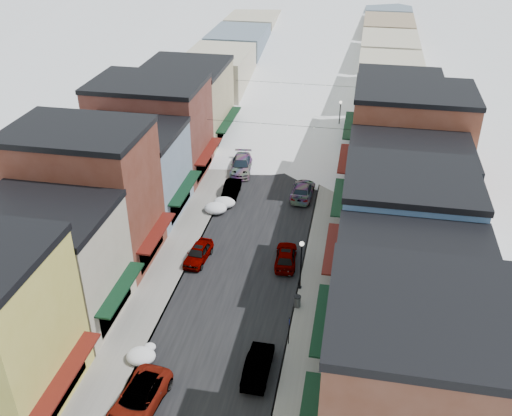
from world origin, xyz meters
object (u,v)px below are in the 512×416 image
at_px(car_white_suv, 139,399).
at_px(car_green_sedan, 258,365).
at_px(trash_can, 297,301).
at_px(car_silver_sedan, 198,253).
at_px(streetlamp_near, 301,259).
at_px(car_dark_hatch, 231,190).

bearing_deg(car_white_suv, car_green_sedan, 38.70).
distance_m(car_green_sedan, trash_can, 7.70).
xyz_separation_m(car_silver_sedan, streetlamp_near, (9.50, -2.51, 2.31)).
xyz_separation_m(car_white_suv, car_dark_hatch, (-0.61, 29.11, -0.05)).
bearing_deg(trash_can, car_green_sedan, -103.37).
height_order(car_white_suv, streetlamp_near, streetlamp_near).
relative_size(car_green_sedan, streetlamp_near, 1.01).
relative_size(trash_can, streetlamp_near, 0.22).
relative_size(car_white_suv, car_silver_sedan, 1.32).
height_order(car_white_suv, car_dark_hatch, car_white_suv).
height_order(car_dark_hatch, car_green_sedan, car_green_sedan).
distance_m(car_silver_sedan, car_green_sedan, 14.66).
xyz_separation_m(car_green_sedan, trash_can, (1.78, 7.49, -0.10)).
height_order(car_silver_sedan, car_dark_hatch, car_dark_hatch).
xyz_separation_m(car_silver_sedan, car_dark_hatch, (0.19, 12.29, 0.00)).
relative_size(car_silver_sedan, car_dark_hatch, 0.96).
relative_size(car_silver_sedan, trash_can, 4.32).
height_order(car_white_suv, car_silver_sedan, car_white_suv).
distance_m(car_silver_sedan, streetlamp_near, 10.09).
bearing_deg(streetlamp_near, car_green_sedan, -99.74).
bearing_deg(car_green_sedan, car_silver_sedan, -57.59).
bearing_deg(streetlamp_near, car_white_suv, -121.30).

